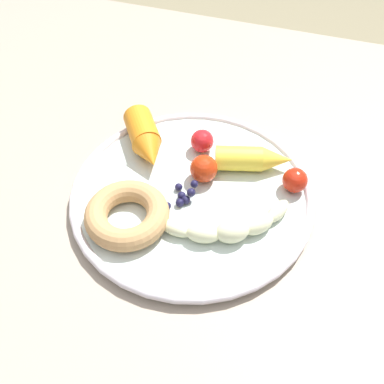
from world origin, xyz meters
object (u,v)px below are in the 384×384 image
banana (230,227)px  blueberry_pile (183,195)px  plate (192,193)px  tomato_near (202,141)px  donut (127,215)px  tomato_far (295,180)px  tomato_mid (204,169)px  dining_table (169,205)px  carrot_orange (146,139)px  carrot_yellow (254,159)px

banana → blueberry_pile: bearing=155.4°
plate → blueberry_pile: (-0.01, -0.02, 0.01)m
blueberry_pile → tomato_near: (-0.01, 0.10, 0.01)m
plate → donut: (-0.06, -0.07, 0.02)m
plate → tomato_far: 0.14m
tomato_mid → plate: bearing=-104.1°
plate → blueberry_pile: size_ratio=6.55×
dining_table → blueberry_pile: blueberry_pile is taller
dining_table → tomato_near: tomato_near is taller
dining_table → tomato_near: 0.12m
tomato_far → tomato_near: bearing=166.3°
donut → tomato_far: size_ratio=3.17×
blueberry_pile → tomato_near: 0.10m
plate → carrot_orange: size_ratio=2.96×
dining_table → tomato_far: (0.18, 0.02, 0.10)m
plate → tomato_near: (-0.01, 0.08, 0.02)m
carrot_yellow → tomato_mid: bearing=-144.8°
tomato_far → donut: bearing=-147.2°
carrot_orange → carrot_yellow: bearing=4.7°
plate → carrot_orange: 0.11m
dining_table → tomato_mid: 0.12m
dining_table → carrot_orange: (-0.04, 0.03, 0.10)m
tomato_mid → carrot_orange: bearing=163.0°
dining_table → tomato_far: size_ratio=37.83×
plate → blueberry_pile: 0.02m
dining_table → plate: size_ratio=3.89×
plate → banana: 0.08m
plate → tomato_mid: tomato_mid is taller
banana → carrot_yellow: bearing=89.3°
plate → tomato_mid: bearing=75.9°
blueberry_pile → donut: bearing=-133.8°
donut → tomato_near: (0.05, 0.16, 0.00)m
carrot_yellow → tomato_mid: (-0.06, -0.04, 0.00)m
dining_table → carrot_orange: carrot_orange is taller
carrot_orange → dining_table: bearing=-33.7°
blueberry_pile → tomato_near: tomato_near is taller
carrot_yellow → tomato_mid: tomato_mid is taller
plate → tomato_far: tomato_far is taller
banana → tomato_near: (-0.08, 0.13, 0.00)m
banana → blueberry_pile: 0.08m
banana → tomato_near: tomato_near is taller
tomato_far → plate: bearing=-159.0°
blueberry_pile → tomato_mid: size_ratio=1.32×
carrot_yellow → donut: bearing=-131.9°
tomato_near → carrot_orange: bearing=-161.7°
carrot_orange → tomato_mid: size_ratio=2.91×
carrot_yellow → tomato_far: 0.07m
banana → dining_table: bearing=145.3°
banana → plate: bearing=143.4°
dining_table → tomato_far: 0.20m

